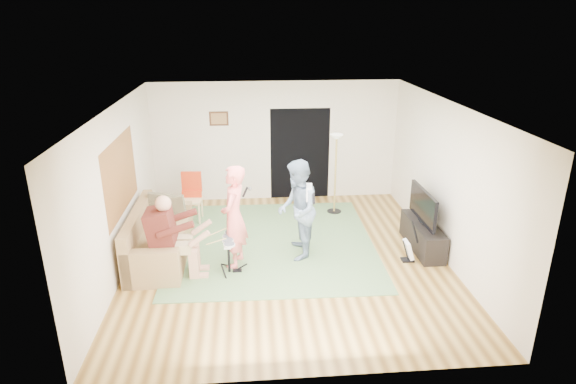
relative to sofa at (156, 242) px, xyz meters
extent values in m
plane|color=brown|center=(2.30, -0.23, -0.30)|extent=(6.00, 6.00, 0.00)
plane|color=white|center=(2.30, -0.23, 2.40)|extent=(6.00, 6.00, 0.00)
plane|color=#98612F|center=(-0.45, -0.03, 1.25)|extent=(0.00, 2.05, 2.05)
plane|color=black|center=(2.85, 2.76, 0.75)|extent=(2.10, 0.00, 2.10)
cube|color=#3F2314|center=(1.05, 2.76, 1.60)|extent=(0.42, 0.03, 0.32)
cube|color=#557A4A|center=(2.08, 0.38, -0.29)|extent=(3.81, 3.94, 0.02)
cube|color=#98784C|center=(0.10, 0.00, -0.08)|extent=(0.89, 1.78, 0.44)
cube|color=#98784C|center=(-0.28, 0.00, 0.15)|extent=(0.17, 2.19, 0.89)
cube|color=#98784C|center=(0.10, 0.99, 0.02)|extent=(0.89, 0.21, 0.63)
cube|color=#98784C|center=(0.10, -0.99, 0.02)|extent=(0.89, 0.21, 0.63)
cube|color=#571F18|center=(0.25, -0.65, 0.54)|extent=(0.39, 0.51, 0.64)
sphere|color=tan|center=(0.32, -0.65, 0.97)|extent=(0.25, 0.25, 0.25)
cylinder|color=black|center=(1.30, -0.65, 0.01)|extent=(0.04, 0.04, 0.58)
cube|color=silver|center=(1.30, -0.65, 0.29)|extent=(0.11, 0.58, 0.03)
imported|color=#FF726E|center=(1.40, -0.38, 0.59)|extent=(0.56, 0.73, 1.77)
imported|color=slate|center=(2.48, -0.16, 0.59)|extent=(0.73, 0.90, 1.76)
cube|color=black|center=(4.39, -0.51, -0.28)|extent=(0.21, 0.17, 0.03)
cube|color=white|center=(4.39, -0.51, -0.08)|extent=(0.16, 0.25, 0.33)
cylinder|color=black|center=(4.48, -0.51, 0.26)|extent=(0.17, 0.04, 0.43)
cylinder|color=black|center=(3.50, 1.78, -0.28)|extent=(0.31, 0.31, 0.03)
cylinder|color=#A38B46|center=(3.50, 1.78, 0.54)|extent=(0.04, 0.04, 1.64)
cone|color=white|center=(3.50, 1.78, 1.38)|extent=(0.27, 0.27, 0.11)
cube|color=beige|center=(0.47, 1.57, 0.16)|extent=(0.46, 0.46, 0.04)
cube|color=red|center=(0.47, 1.76, 0.50)|extent=(0.41, 0.11, 0.43)
cube|color=black|center=(4.80, -0.06, -0.05)|extent=(0.40, 1.40, 0.50)
cube|color=black|center=(4.75, -0.06, 0.55)|extent=(0.06, 1.19, 0.58)
camera|label=1|loc=(1.67, -7.78, 3.75)|focal=30.00mm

